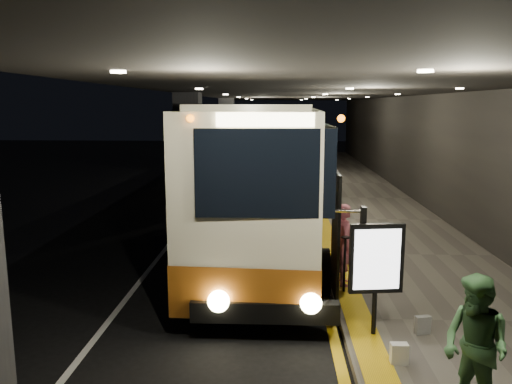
{
  "coord_description": "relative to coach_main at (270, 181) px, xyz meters",
  "views": [
    {
      "loc": [
        1.35,
        -11.83,
        4.0
      ],
      "look_at": [
        0.77,
        1.36,
        1.7
      ],
      "focal_mm": 35.0,
      "sensor_mm": 36.0,
      "label": 1
    }
  ],
  "objects": [
    {
      "name": "ground",
      "position": [
        -1.15,
        -2.2,
        -1.87
      ],
      "size": [
        90.0,
        90.0,
        0.0
      ],
      "primitive_type": "plane",
      "color": "black"
    },
    {
      "name": "lane_line_white",
      "position": [
        -2.95,
        2.8,
        -1.87
      ],
      "size": [
        0.12,
        50.0,
        0.01
      ],
      "primitive_type": "cube",
      "color": "silver",
      "rests_on": "ground"
    },
    {
      "name": "kerb_stripe_yellow",
      "position": [
        1.2,
        2.8,
        -1.87
      ],
      "size": [
        0.18,
        50.0,
        0.01
      ],
      "primitive_type": "cube",
      "color": "gold",
      "rests_on": "ground"
    },
    {
      "name": "sidewalk",
      "position": [
        3.6,
        2.8,
        -1.8
      ],
      "size": [
        4.5,
        50.0,
        0.15
      ],
      "primitive_type": "cube",
      "color": "#514C44",
      "rests_on": "ground"
    },
    {
      "name": "tactile_strip",
      "position": [
        1.7,
        2.8,
        -1.72
      ],
      "size": [
        0.5,
        50.0,
        0.01
      ],
      "primitive_type": "cube",
      "color": "gold",
      "rests_on": "sidewalk"
    },
    {
      "name": "terminal_wall",
      "position": [
        5.85,
        2.8,
        1.13
      ],
      "size": [
        0.1,
        50.0,
        6.0
      ],
      "primitive_type": "cube",
      "color": "black",
      "rests_on": "ground"
    },
    {
      "name": "support_columns",
      "position": [
        -2.65,
        1.8,
        0.33
      ],
      "size": [
        0.8,
        24.8,
        4.4
      ],
      "color": "black",
      "rests_on": "ground"
    },
    {
      "name": "canopy",
      "position": [
        1.35,
        2.8,
        2.73
      ],
      "size": [
        9.0,
        50.0,
        0.4
      ],
      "primitive_type": "cube",
      "color": "black",
      "rests_on": "support_columns"
    },
    {
      "name": "coach_main",
      "position": [
        0.0,
        0.0,
        0.0
      ],
      "size": [
        3.29,
        12.61,
        3.9
      ],
      "rotation": [
        0.0,
        0.0,
        -0.06
      ],
      "color": "beige",
      "rests_on": "ground"
    },
    {
      "name": "coach_second",
      "position": [
        -0.03,
        15.51,
        -0.14
      ],
      "size": [
        2.81,
        11.56,
        3.61
      ],
      "rotation": [
        0.0,
        0.0,
        -0.04
      ],
      "color": "beige",
      "rests_on": "ground"
    },
    {
      "name": "coach_third",
      "position": [
        -0.32,
        28.26,
        0.0
      ],
      "size": [
        3.16,
        12.53,
        3.91
      ],
      "rotation": [
        0.0,
        0.0,
        0.05
      ],
      "color": "beige",
      "rests_on": "ground"
    },
    {
      "name": "passenger_boarding",
      "position": [
        1.65,
        -3.59,
        -0.83
      ],
      "size": [
        0.44,
        0.66,
        1.79
      ],
      "primitive_type": "imported",
      "rotation": [
        0.0,
        0.0,
        1.56
      ],
      "color": "#B35362",
      "rests_on": "sidewalk"
    },
    {
      "name": "passenger_waiting_green",
      "position": [
        2.65,
        -8.2,
        -0.81
      ],
      "size": [
        0.89,
        1.04,
        1.82
      ],
      "primitive_type": "imported",
      "rotation": [
        0.0,
        0.0,
        -1.1
      ],
      "color": "#366238",
      "rests_on": "sidewalk"
    },
    {
      "name": "bag_polka",
      "position": [
        2.69,
        -5.94,
        -1.56
      ],
      "size": [
        0.28,
        0.17,
        0.31
      ],
      "primitive_type": "cube",
      "rotation": [
        0.0,
        0.0,
        0.24
      ],
      "color": "black",
      "rests_on": "sidewalk"
    },
    {
      "name": "bag_plain",
      "position": [
        2.05,
        -6.97,
        -1.56
      ],
      "size": [
        0.26,
        0.16,
        0.32
      ],
      "primitive_type": "cube",
      "rotation": [
        0.0,
        0.0,
        0.03
      ],
      "color": "beige",
      "rests_on": "sidewalk"
    },
    {
      "name": "info_sign",
      "position": [
        1.85,
        -6.0,
        -0.41
      ],
      "size": [
        0.92,
        0.23,
        1.93
      ],
      "rotation": [
        0.0,
        0.0,
        0.13
      ],
      "color": "black",
      "rests_on": "sidewalk"
    },
    {
      "name": "stanchion_post",
      "position": [
        1.6,
        -4.05,
        -1.13
      ],
      "size": [
        0.05,
        0.05,
        1.18
      ],
      "primitive_type": "cylinder",
      "color": "black",
      "rests_on": "sidewalk"
    }
  ]
}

